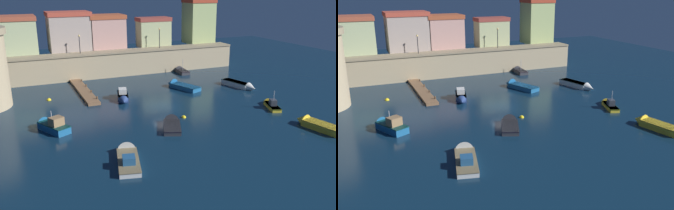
{
  "view_description": "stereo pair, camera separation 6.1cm",
  "coord_description": "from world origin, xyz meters",
  "views": [
    {
      "loc": [
        -17.8,
        -41.2,
        14.86
      ],
      "look_at": [
        0.0,
        -1.26,
        0.59
      ],
      "focal_mm": 38.88,
      "sensor_mm": 36.0,
      "label": 1
    },
    {
      "loc": [
        -17.75,
        -41.23,
        14.86
      ],
      "look_at": [
        0.0,
        -1.26,
        0.59
      ],
      "focal_mm": 38.88,
      "sensor_mm": 36.0,
      "label": 2
    }
  ],
  "objects": [
    {
      "name": "moored_boat_6",
      "position": [
        -9.01,
        -12.48,
        0.32
      ],
      "size": [
        3.25,
        6.52,
        1.77
      ],
      "rotation": [
        0.0,
        0.0,
        1.33
      ],
      "color": "silver",
      "rests_on": "ground"
    },
    {
      "name": "moored_boat_4",
      "position": [
        12.35,
        -13.63,
        0.39
      ],
      "size": [
        2.64,
        5.85,
        1.59
      ],
      "rotation": [
        0.0,
        0.0,
        1.75
      ],
      "color": "gold",
      "rests_on": "ground"
    },
    {
      "name": "moored_boat_3",
      "position": [
        5.86,
        7.51,
        0.35
      ],
      "size": [
        3.89,
        6.45,
        1.77
      ],
      "rotation": [
        0.0,
        0.0,
        1.93
      ],
      "color": "#195689",
      "rests_on": "ground"
    },
    {
      "name": "moored_boat_8",
      "position": [
        12.65,
        -5.64,
        0.33
      ],
      "size": [
        2.75,
        4.86,
        2.73
      ],
      "rotation": [
        0.0,
        0.0,
        1.21
      ],
      "color": "gold",
      "rests_on": "ground"
    },
    {
      "name": "quay_wall",
      "position": [
        0.0,
        19.72,
        2.14
      ],
      "size": [
        43.41,
        3.64,
        4.25
      ],
      "color": "tan",
      "rests_on": "ground"
    },
    {
      "name": "moored_boat_7",
      "position": [
        10.63,
        16.85,
        0.33
      ],
      "size": [
        1.79,
        4.34,
        3.02
      ],
      "rotation": [
        0.0,
        0.0,
        1.5
      ],
      "color": "#333338",
      "rests_on": "ground"
    },
    {
      "name": "pier_dock",
      "position": [
        -8.15,
        11.04,
        0.18
      ],
      "size": [
        1.69,
        14.02,
        0.7
      ],
      "color": "brown",
      "rests_on": "ground"
    },
    {
      "name": "moored_boat_0",
      "position": [
        -14.45,
        -2.4,
        0.55
      ],
      "size": [
        3.66,
        5.24,
        2.58
      ],
      "rotation": [
        0.0,
        0.0,
        2.03
      ],
      "color": "#195689",
      "rests_on": "ground"
    },
    {
      "name": "moored_boat_1",
      "position": [
        -1.95,
        -6.65,
        0.26
      ],
      "size": [
        3.54,
        5.26,
        1.71
      ],
      "rotation": [
        0.0,
        0.0,
        1.18
      ],
      "color": "#333338",
      "rests_on": "ground"
    },
    {
      "name": "moored_boat_5",
      "position": [
        -4.04,
        4.83,
        0.54
      ],
      "size": [
        2.42,
        4.88,
        1.77
      ],
      "rotation": [
        0.0,
        0.0,
        -1.82
      ],
      "color": "navy",
      "rests_on": "ground"
    },
    {
      "name": "mooring_buoy_1",
      "position": [
        0.48,
        -4.78,
        0.0
      ],
      "size": [
        0.56,
        0.56,
        0.56
      ],
      "primitive_type": "sphere",
      "color": "yellow",
      "rests_on": "ground"
    },
    {
      "name": "quay_lamp_0",
      "position": [
        -6.66,
        19.72,
        6.35
      ],
      "size": [
        0.32,
        0.32,
        3.11
      ],
      "color": "black",
      "rests_on": "quay_wall"
    },
    {
      "name": "old_town_backdrop",
      "position": [
        -1.49,
        23.92,
        7.44
      ],
      "size": [
        40.3,
        6.19,
        8.57
      ],
      "color": "#ADBB89",
      "rests_on": "ground"
    },
    {
      "name": "quay_lamp_1",
      "position": [
        7.66,
        19.72,
        6.63
      ],
      "size": [
        0.32,
        0.32,
        3.59
      ],
      "color": "black",
      "rests_on": "quay_wall"
    },
    {
      "name": "moored_boat_2",
      "position": [
        14.52,
        3.73,
        0.43
      ],
      "size": [
        2.94,
        6.53,
        1.45
      ],
      "rotation": [
        0.0,
        0.0,
        -1.34
      ],
      "color": "silver",
      "rests_on": "ground"
    },
    {
      "name": "ground_plane",
      "position": [
        0.0,
        0.0,
        0.0
      ],
      "size": [
        108.31,
        108.31,
        0.0
      ],
      "primitive_type": "plane",
      "color": "#0C2338"
    },
    {
      "name": "mooring_buoy_0",
      "position": [
        -13.35,
        8.99,
        0.0
      ],
      "size": [
        0.59,
        0.59,
        0.59
      ],
      "primitive_type": "sphere",
      "color": "yellow",
      "rests_on": "ground"
    }
  ]
}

